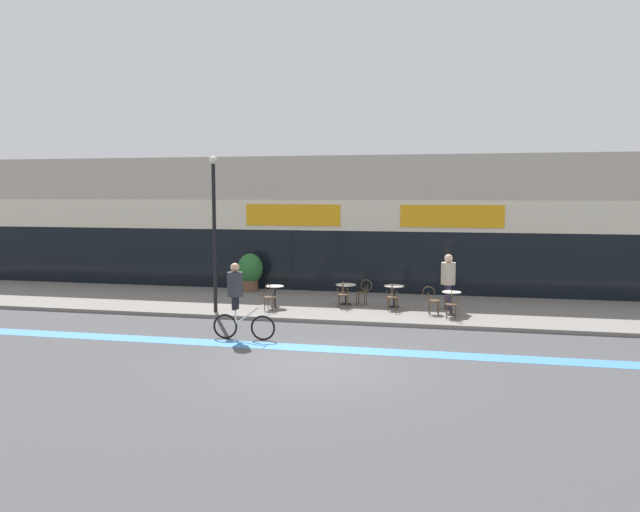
# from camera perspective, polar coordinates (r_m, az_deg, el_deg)

# --- Properties ---
(ground_plane) EXTENTS (120.00, 120.00, 0.00)m
(ground_plane) POSITION_cam_1_polar(r_m,az_deg,el_deg) (14.82, -0.67, -9.86)
(ground_plane) COLOR #424244
(sidewalk_slab) EXTENTS (40.00, 5.50, 0.12)m
(sidewalk_slab) POSITION_cam_1_polar(r_m,az_deg,el_deg) (21.75, 3.58, -4.64)
(sidewalk_slab) COLOR slate
(sidewalk_slab) RESTS_ON ground
(storefront_facade) EXTENTS (40.00, 4.06, 5.44)m
(storefront_facade) POSITION_cam_1_polar(r_m,az_deg,el_deg) (26.10, 5.16, 2.95)
(storefront_facade) COLOR #B2A899
(storefront_facade) RESTS_ON ground
(bike_lane_stripe) EXTENTS (36.00, 0.70, 0.01)m
(bike_lane_stripe) POSITION_cam_1_polar(r_m,az_deg,el_deg) (16.20, 0.49, -8.48)
(bike_lane_stripe) COLOR #3D7AB7
(bike_lane_stripe) RESTS_ON ground
(bistro_table_0) EXTENTS (0.61, 0.61, 0.73)m
(bistro_table_0) POSITION_cam_1_polar(r_m,az_deg,el_deg) (21.25, -4.16, -3.32)
(bistro_table_0) COLOR black
(bistro_table_0) RESTS_ON sidewalk_slab
(bistro_table_1) EXTENTS (0.71, 0.71, 0.71)m
(bistro_table_1) POSITION_cam_1_polar(r_m,az_deg,el_deg) (21.73, 2.38, -3.13)
(bistro_table_1) COLOR black
(bistro_table_1) RESTS_ON sidewalk_slab
(bistro_table_2) EXTENTS (0.69, 0.69, 0.74)m
(bistro_table_2) POSITION_cam_1_polar(r_m,az_deg,el_deg) (21.34, 6.79, -3.27)
(bistro_table_2) COLOR black
(bistro_table_2) RESTS_ON sidewalk_slab
(bistro_table_3) EXTENTS (0.60, 0.60, 0.75)m
(bistro_table_3) POSITION_cam_1_polar(r_m,az_deg,el_deg) (20.29, 11.93, -3.84)
(bistro_table_3) COLOR black
(bistro_table_3) RESTS_ON sidewalk_slab
(cafe_chair_0_near) EXTENTS (0.45, 0.60, 0.90)m
(cafe_chair_0_near) POSITION_cam_1_polar(r_m,az_deg,el_deg) (20.66, -4.67, -3.58)
(cafe_chair_0_near) COLOR #4C3823
(cafe_chair_0_near) RESTS_ON sidewalk_slab
(cafe_chair_1_near) EXTENTS (0.43, 0.59, 0.90)m
(cafe_chair_1_near) POSITION_cam_1_polar(r_m,az_deg,el_deg) (21.12, 2.11, -3.36)
(cafe_chair_1_near) COLOR #4C3823
(cafe_chair_1_near) RESTS_ON sidewalk_slab
(cafe_chair_1_side) EXTENTS (0.60, 0.44, 0.90)m
(cafe_chair_1_side) POSITION_cam_1_polar(r_m,az_deg,el_deg) (21.62, 4.01, -3.15)
(cafe_chair_1_side) COLOR #4C3823
(cafe_chair_1_side) RESTS_ON sidewalk_slab
(cafe_chair_2_near) EXTENTS (0.42, 0.58, 0.90)m
(cafe_chair_2_near) POSITION_cam_1_polar(r_m,az_deg,el_deg) (20.73, 6.62, -3.57)
(cafe_chair_2_near) COLOR #4C3823
(cafe_chair_2_near) RESTS_ON sidewalk_slab
(cafe_chair_3_near) EXTENTS (0.41, 0.58, 0.90)m
(cafe_chair_3_near) POSITION_cam_1_polar(r_m,az_deg,el_deg) (19.68, 11.92, -4.16)
(cafe_chair_3_near) COLOR #4C3823
(cafe_chair_3_near) RESTS_ON sidewalk_slab
(cafe_chair_3_side) EXTENTS (0.59, 0.44, 0.90)m
(cafe_chair_3_side) POSITION_cam_1_polar(r_m,az_deg,el_deg) (20.29, 10.16, -3.82)
(cafe_chair_3_side) COLOR #4C3823
(cafe_chair_3_side) RESTS_ON sidewalk_slab
(planter_pot) EXTENTS (0.99, 0.99, 1.50)m
(planter_pot) POSITION_cam_1_polar(r_m,az_deg,el_deg) (24.75, -6.40, -1.34)
(planter_pot) COLOR brown
(planter_pot) RESTS_ON sidewalk_slab
(lamp_post) EXTENTS (0.26, 0.26, 5.04)m
(lamp_post) POSITION_cam_1_polar(r_m,az_deg,el_deg) (20.41, -9.65, 3.03)
(lamp_post) COLOR black
(lamp_post) RESTS_ON sidewalk_slab
(cyclist_0) EXTENTS (1.76, 0.48, 2.10)m
(cyclist_0) POSITION_cam_1_polar(r_m,az_deg,el_deg) (17.14, -7.55, -3.62)
(cyclist_0) COLOR black
(cyclist_0) RESTS_ON ground
(pedestrian_near_end) EXTENTS (0.59, 0.59, 1.85)m
(pedestrian_near_end) POSITION_cam_1_polar(r_m,az_deg,el_deg) (21.14, 11.64, -1.87)
(pedestrian_near_end) COLOR #382D47
(pedestrian_near_end) RESTS_ON sidewalk_slab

